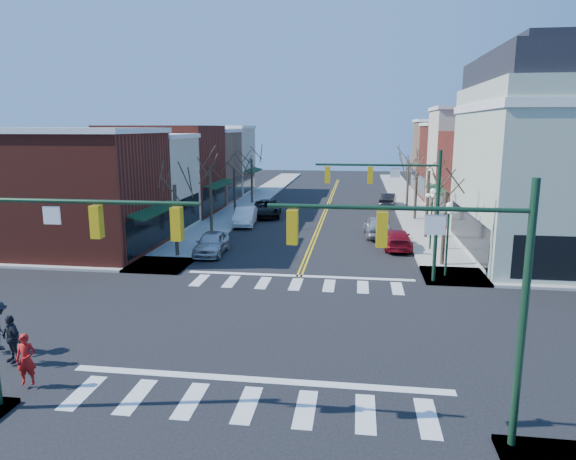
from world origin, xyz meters
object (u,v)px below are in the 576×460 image
at_px(lamppost_midblock, 432,208).
at_px(car_left_near, 212,243).
at_px(car_right_near, 397,239).
at_px(car_left_mid, 245,216).
at_px(pedestrian_red_a, 26,359).
at_px(car_right_far, 388,200).
at_px(car_left_far, 267,208).
at_px(car_right_mid, 378,226).
at_px(lamppost_corner, 448,227).
at_px(pedestrian_dark_a, 11,338).
at_px(victorian_corner, 571,155).

distance_m(lamppost_midblock, car_left_near, 15.05).
distance_m(car_left_near, car_right_near, 12.83).
relative_size(car_left_mid, pedestrian_red_a, 2.79).
distance_m(car_right_near, car_right_far, 19.69).
height_order(car_left_far, pedestrian_red_a, pedestrian_red_a).
bearing_deg(car_right_near, car_left_far, -46.32).
relative_size(lamppost_midblock, pedestrian_red_a, 2.53).
bearing_deg(car_left_mid, car_right_mid, -20.67).
bearing_deg(car_left_near, car_right_far, 58.31).
bearing_deg(car_left_mid, car_right_far, 39.66).
distance_m(lamppost_corner, car_left_near, 15.20).
xyz_separation_m(lamppost_midblock, car_right_near, (-2.20, 0.42, -2.29)).
relative_size(car_left_mid, car_right_far, 1.09).
height_order(car_right_mid, pedestrian_red_a, pedestrian_red_a).
relative_size(lamppost_corner, pedestrian_dark_a, 2.49).
height_order(car_left_near, car_left_mid, car_left_mid).
bearing_deg(lamppost_midblock, car_left_mid, 152.96).
xyz_separation_m(lamppost_corner, car_left_near, (-14.60, 3.60, -2.20)).
height_order(car_left_near, pedestrian_dark_a, pedestrian_dark_a).
distance_m(car_left_near, pedestrian_red_a, 18.27).
bearing_deg(car_left_far, pedestrian_red_a, -99.93).
height_order(lamppost_corner, car_left_far, lamppost_corner).
relative_size(lamppost_midblock, car_right_near, 0.93).
distance_m(car_left_far, pedestrian_red_a, 33.21).
height_order(lamppost_midblock, car_left_far, lamppost_midblock).
bearing_deg(lamppost_midblock, pedestrian_red_a, -126.25).
bearing_deg(car_left_mid, lamppost_midblock, -32.04).
height_order(lamppost_corner, car_right_far, lamppost_corner).
bearing_deg(lamppost_midblock, car_right_far, 95.12).
relative_size(car_left_mid, car_right_mid, 0.98).
distance_m(lamppost_corner, car_left_mid, 20.31).
distance_m(car_right_mid, car_right_far, 15.87).
relative_size(car_left_near, pedestrian_red_a, 2.62).
bearing_deg(pedestrian_dark_a, car_right_far, 93.12).
bearing_deg(lamppost_corner, car_right_far, 93.87).
bearing_deg(lamppost_corner, car_left_far, 126.18).
height_order(victorian_corner, car_right_near, victorian_corner).
relative_size(victorian_corner, car_left_near, 3.18).
height_order(car_left_mid, car_right_far, car_left_mid).
relative_size(lamppost_midblock, pedestrian_dark_a, 2.49).
bearing_deg(car_left_mid, car_left_far, 71.85).
xyz_separation_m(lamppost_midblock, car_right_far, (-1.80, 20.10, -2.24)).
height_order(car_right_near, pedestrian_red_a, pedestrian_red_a).
bearing_deg(car_left_mid, victorian_corner, -24.14).
distance_m(car_left_far, car_right_mid, 12.73).
height_order(victorian_corner, pedestrian_red_a, victorian_corner).
distance_m(victorian_corner, pedestrian_dark_a, 32.30).
distance_m(lamppost_midblock, car_left_far, 18.22).
bearing_deg(pedestrian_red_a, victorian_corner, 27.32).
bearing_deg(pedestrian_dark_a, lamppost_midblock, 73.22).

